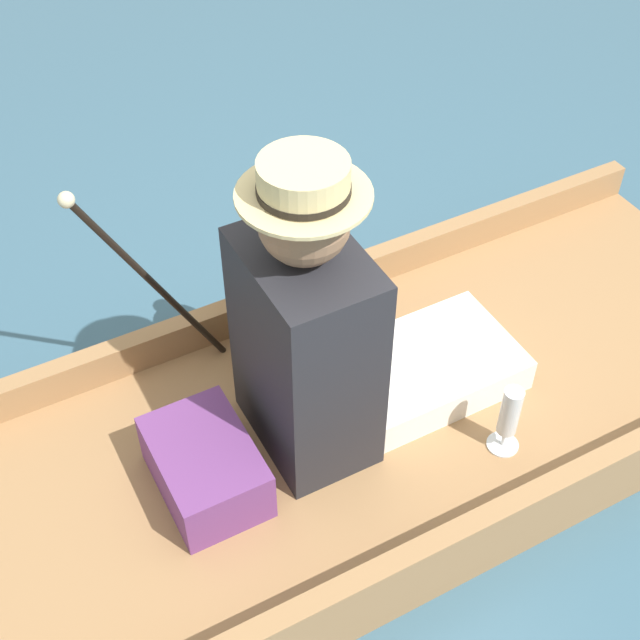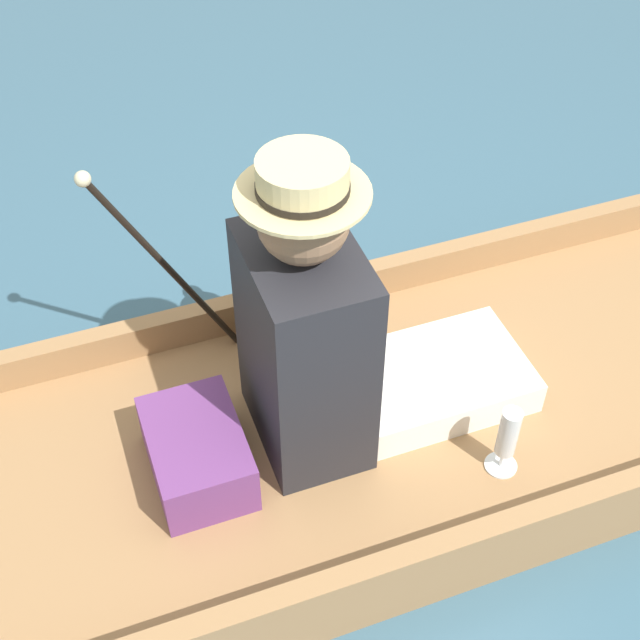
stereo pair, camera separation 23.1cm
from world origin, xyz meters
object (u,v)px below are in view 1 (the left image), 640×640
teddy_bear (262,293)px  wine_glass (509,415)px  seated_person (332,337)px  walking_cane (138,269)px

teddy_bear → wine_glass: teddy_bear is taller
seated_person → walking_cane: size_ratio=1.25×
walking_cane → seated_person: bearing=43.2°
teddy_bear → wine_glass: 0.82m
seated_person → teddy_bear: size_ratio=2.14×
seated_person → wine_glass: size_ratio=4.00×
seated_person → teddy_bear: seated_person is taller
teddy_bear → walking_cane: bearing=-93.2°
teddy_bear → wine_glass: (0.71, 0.42, -0.07)m
seated_person → wine_glass: seated_person is taller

